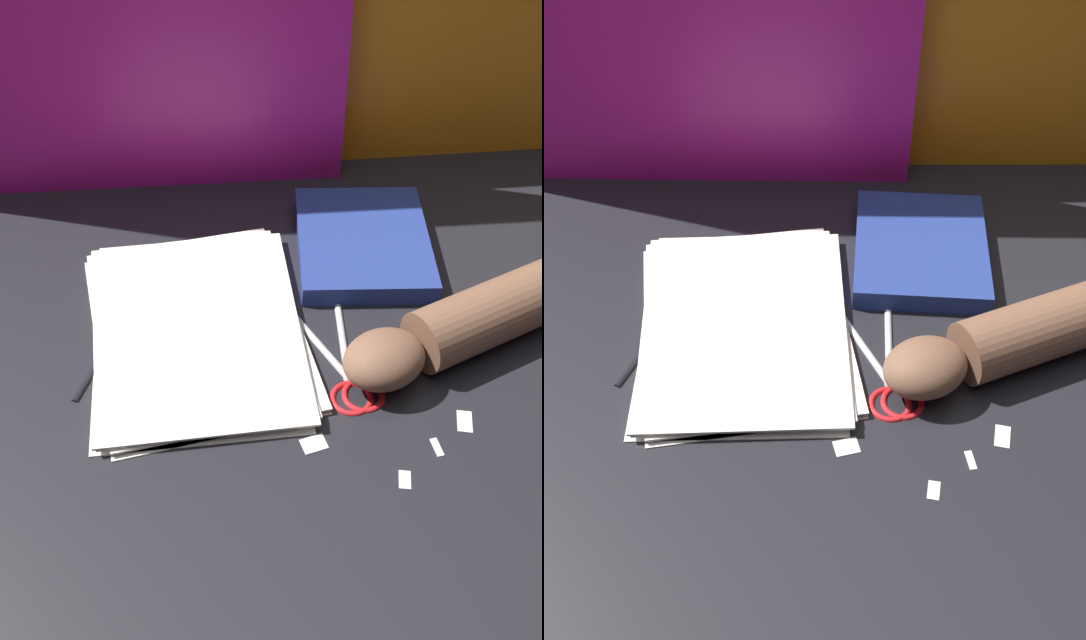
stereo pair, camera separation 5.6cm
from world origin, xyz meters
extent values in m
plane|color=black|center=(0.00, 0.00, 0.00)|extent=(6.00, 6.00, 0.00)
cube|color=orange|center=(0.19, 0.35, 0.20)|extent=(0.78, 0.10, 0.41)
cube|color=white|center=(-0.11, 0.03, 0.00)|extent=(0.26, 0.33, 0.00)
cube|color=white|center=(-0.11, 0.02, 0.00)|extent=(0.27, 0.34, 0.00)
cube|color=white|center=(-0.11, 0.03, 0.01)|extent=(0.26, 0.33, 0.00)
cube|color=white|center=(-0.11, 0.03, 0.01)|extent=(0.25, 0.33, 0.00)
cube|color=white|center=(-0.11, 0.02, 0.01)|extent=(0.27, 0.34, 0.00)
cube|color=navy|center=(0.13, 0.13, 0.01)|extent=(0.21, 0.24, 0.03)
sphere|color=silver|center=(0.05, -0.08, 0.00)|extent=(0.01, 0.01, 0.01)
cylinder|color=silver|center=(0.03, -0.02, 0.00)|extent=(0.05, 0.12, 0.01)
torus|color=red|center=(0.06, -0.11, 0.00)|extent=(0.06, 0.06, 0.01)
cylinder|color=silver|center=(0.06, -0.02, 0.00)|extent=(0.03, 0.13, 0.01)
torus|color=red|center=(0.05, -0.11, 0.00)|extent=(0.06, 0.06, 0.01)
cylinder|color=brown|center=(0.25, -0.04, 0.04)|extent=(0.26, 0.14, 0.08)
ellipsoid|color=brown|center=(0.09, -0.09, 0.04)|extent=(0.12, 0.10, 0.06)
cube|color=white|center=(-0.01, -0.16, 0.00)|extent=(0.03, 0.02, 0.00)
cube|color=white|center=(0.12, -0.19, 0.00)|extent=(0.01, 0.02, 0.00)
cube|color=white|center=(0.16, -0.16, 0.00)|extent=(0.02, 0.03, 0.00)
cube|color=white|center=(0.07, -0.22, 0.00)|extent=(0.02, 0.02, 0.00)
cylinder|color=black|center=(-0.22, 0.02, 0.00)|extent=(0.08, 0.14, 0.01)
camera|label=1|loc=(-0.15, -0.60, 0.67)|focal=42.00mm
camera|label=2|loc=(-0.09, -0.61, 0.67)|focal=42.00mm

